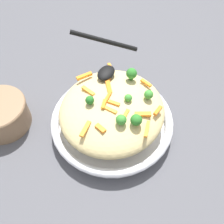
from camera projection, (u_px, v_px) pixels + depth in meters
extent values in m
plane|color=#4C4C51|center=(112.00, 127.00, 0.68)|extent=(2.40, 2.40, 0.00)
cylinder|color=silver|center=(112.00, 125.00, 0.67)|extent=(0.29, 0.29, 0.03)
torus|color=silver|center=(112.00, 119.00, 0.65)|extent=(0.32, 0.32, 0.02)
torus|color=black|center=(112.00, 119.00, 0.64)|extent=(0.31, 0.31, 0.00)
ellipsoid|color=#D1BA7A|center=(112.00, 110.00, 0.61)|extent=(0.27, 0.26, 0.07)
cube|color=orange|center=(144.00, 113.00, 0.57)|extent=(0.03, 0.04, 0.01)
cube|color=orange|center=(87.00, 92.00, 0.60)|extent=(0.02, 0.04, 0.01)
cube|color=orange|center=(104.00, 104.00, 0.57)|extent=(0.03, 0.01, 0.01)
cube|color=orange|center=(100.00, 128.00, 0.54)|extent=(0.02, 0.03, 0.01)
cube|color=orange|center=(114.00, 103.00, 0.58)|extent=(0.01, 0.03, 0.01)
cube|color=orange|center=(146.00, 83.00, 0.62)|extent=(0.02, 0.03, 0.01)
cube|color=orange|center=(147.00, 129.00, 0.54)|extent=(0.04, 0.02, 0.01)
cube|color=orange|center=(84.00, 76.00, 0.64)|extent=(0.04, 0.03, 0.01)
cube|color=orange|center=(126.00, 114.00, 0.56)|extent=(0.03, 0.01, 0.01)
cube|color=orange|center=(109.00, 87.00, 0.61)|extent=(0.04, 0.03, 0.01)
cube|color=orange|center=(110.00, 67.00, 0.66)|extent=(0.02, 0.03, 0.01)
cube|color=orange|center=(108.00, 98.00, 0.59)|extent=(0.03, 0.01, 0.01)
cube|color=orange|center=(106.00, 78.00, 0.63)|extent=(0.02, 0.03, 0.01)
cube|color=orange|center=(85.00, 129.00, 0.54)|extent=(0.04, 0.01, 0.01)
cube|color=orange|center=(158.00, 111.00, 0.57)|extent=(0.03, 0.01, 0.01)
cube|color=orange|center=(111.00, 110.00, 0.57)|extent=(0.01, 0.03, 0.01)
cylinder|color=#296820|center=(136.00, 123.00, 0.55)|extent=(0.01, 0.01, 0.01)
sphere|color=#2D7A28|center=(136.00, 120.00, 0.54)|extent=(0.03, 0.03, 0.03)
cylinder|color=#377928|center=(121.00, 123.00, 0.55)|extent=(0.01, 0.01, 0.01)
sphere|color=#3D8E33|center=(121.00, 120.00, 0.54)|extent=(0.02, 0.02, 0.02)
cylinder|color=#377928|center=(148.00, 97.00, 0.60)|extent=(0.01, 0.01, 0.01)
sphere|color=#3D8E33|center=(149.00, 94.00, 0.59)|extent=(0.02, 0.02, 0.02)
cylinder|color=#377928|center=(128.00, 100.00, 0.59)|extent=(0.01, 0.01, 0.01)
sphere|color=#3D8E33|center=(128.00, 98.00, 0.58)|extent=(0.02, 0.02, 0.02)
cylinder|color=#205B1C|center=(90.00, 103.00, 0.58)|extent=(0.01, 0.01, 0.01)
sphere|color=#236B23|center=(90.00, 100.00, 0.57)|extent=(0.02, 0.02, 0.02)
cylinder|color=#296820|center=(131.00, 78.00, 0.63)|extent=(0.01, 0.01, 0.01)
sphere|color=#2D7A28|center=(132.00, 73.00, 0.62)|extent=(0.03, 0.03, 0.03)
ellipsoid|color=black|center=(106.00, 73.00, 0.63)|extent=(0.06, 0.04, 0.02)
cylinder|color=black|center=(105.00, 41.00, 0.66)|extent=(0.10, 0.16, 0.07)
cylinder|color=#8C6B4C|center=(1.00, 114.00, 0.65)|extent=(0.14, 0.14, 0.08)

